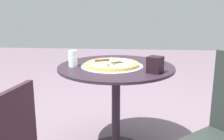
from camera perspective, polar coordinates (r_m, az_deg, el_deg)
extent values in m
cylinder|color=#291C28|center=(2.02, 0.87, 0.62)|extent=(0.88, 0.88, 0.02)
cylinder|color=#291C28|center=(2.13, 0.84, -8.49)|extent=(0.07, 0.07, 0.68)
cylinder|color=silver|center=(2.02, 0.00, 0.89)|extent=(0.46, 0.46, 0.00)
cylinder|color=gold|center=(2.01, 0.00, 1.23)|extent=(0.40, 0.40, 0.02)
cylinder|color=beige|center=(2.01, 0.00, 1.56)|extent=(0.34, 0.34, 0.00)
sphere|color=silver|center=(1.95, -0.37, 1.32)|extent=(0.02, 0.02, 0.02)
sphere|color=silver|center=(2.02, 3.73, 1.75)|extent=(0.02, 0.02, 0.02)
sphere|color=#366528|center=(1.90, -0.80, 1.00)|extent=(0.02, 0.02, 0.02)
sphere|color=beige|center=(2.06, -2.28, 2.03)|extent=(0.02, 0.02, 0.02)
sphere|color=white|center=(1.98, -3.60, 1.54)|extent=(0.02, 0.02, 0.02)
sphere|color=#216A2E|center=(2.06, 1.54, 2.07)|extent=(0.02, 0.02, 0.02)
sphere|color=#337731|center=(1.94, 0.42, 1.29)|extent=(0.02, 0.02, 0.02)
sphere|color=silver|center=(1.92, -2.49, 1.11)|extent=(0.02, 0.02, 0.02)
sphere|color=#F1E3C9|center=(2.15, -0.12, 2.49)|extent=(0.01, 0.01, 0.01)
cube|color=silver|center=(2.00, 0.71, 2.11)|extent=(0.12, 0.12, 0.00)
cube|color=brown|center=(1.96, -2.12, 2.08)|extent=(0.11, 0.06, 0.02)
cylinder|color=white|center=(2.01, -8.31, 2.41)|extent=(0.06, 0.06, 0.12)
cube|color=black|center=(1.83, 9.11, 1.11)|extent=(0.12, 0.12, 0.11)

